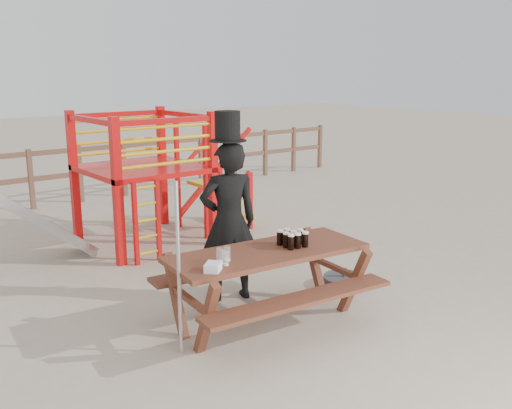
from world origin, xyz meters
name	(u,v)px	position (x,y,z in m)	size (l,w,h in m)	color
ground	(282,319)	(0.00, 0.00, 0.00)	(60.00, 60.00, 0.00)	tan
back_fence	(56,170)	(0.00, 7.00, 0.74)	(15.09, 0.09, 1.20)	brown
playground_fort	(139,177)	(0.12, 3.58, 1.07)	(4.71, 1.84, 2.10)	red
picnic_table	(268,278)	(-0.20, 0.02, 0.53)	(2.32, 1.73, 0.84)	brown
man_with_hat	(229,217)	(-0.10, 0.86, 1.01)	(0.81, 0.66, 2.26)	black
metal_pole	(179,270)	(-1.29, 0.03, 0.86)	(0.04, 0.04, 1.72)	#B2B2B7
parasol_base	(344,281)	(1.29, 0.27, 0.06)	(0.55, 0.55, 0.23)	#39393E
paper_bag	(213,267)	(-1.02, -0.15, 0.88)	(0.18, 0.14, 0.08)	white
stout_pints	(293,239)	(0.10, -0.04, 0.93)	(0.28, 0.29, 0.17)	black
empty_glasses	(224,256)	(-0.80, -0.02, 0.91)	(0.16, 0.17, 0.15)	silver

